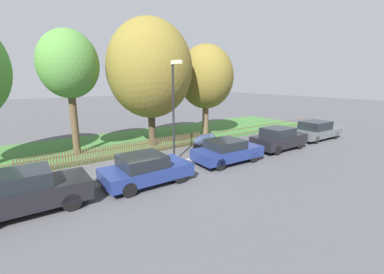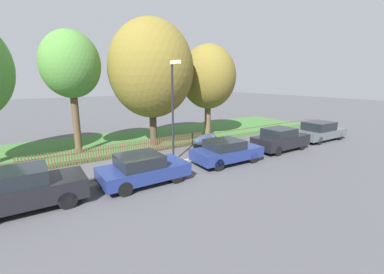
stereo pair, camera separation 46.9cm
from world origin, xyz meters
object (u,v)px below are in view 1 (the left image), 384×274
object	(u,v)px
tree_far_left	(206,77)
parked_car_grey_coupe	(316,130)
street_lamp	(174,100)
covered_motorcycle	(206,140)
tree_behind_motorcycle	(69,65)
parked_car_navy_estate	(145,169)
parked_car_black_saloon	(26,191)
parked_car_white_van	(279,138)
parked_car_red_compact	(227,151)
tree_mid_park	(150,69)

from	to	relation	value
tree_far_left	parked_car_grey_coupe	bearing A→B (deg)	-45.98
street_lamp	parked_car_grey_coupe	bearing A→B (deg)	-7.76
covered_motorcycle	tree_behind_motorcycle	bearing A→B (deg)	148.50
parked_car_navy_estate	street_lamp	world-z (taller)	street_lamp
parked_car_black_saloon	parked_car_white_van	size ratio (longest dim) A/B	1.02
parked_car_navy_estate	parked_car_white_van	xyz separation A→B (m)	(9.39, 0.07, 0.06)
parked_car_white_van	parked_car_red_compact	bearing A→B (deg)	-179.90
tree_behind_motorcycle	parked_car_red_compact	bearing A→B (deg)	-46.60
tree_far_left	parked_car_white_van	bearing A→B (deg)	-80.17
parked_car_grey_coupe	parked_car_black_saloon	bearing A→B (deg)	-178.44
parked_car_navy_estate	street_lamp	size ratio (longest dim) A/B	0.70
parked_car_white_van	tree_mid_park	world-z (taller)	tree_mid_park
parked_car_white_van	tree_behind_motorcycle	size ratio (longest dim) A/B	0.53
parked_car_white_van	parked_car_grey_coupe	xyz separation A→B (m)	(4.76, 0.16, -0.04)
parked_car_grey_coupe	tree_far_left	size ratio (longest dim) A/B	0.61
parked_car_black_saloon	tree_mid_park	xyz separation A→B (m)	(7.59, 5.57, 4.32)
parked_car_red_compact	tree_far_left	xyz separation A→B (m)	(3.46, 6.20, 3.93)
parked_car_red_compact	parked_car_grey_coupe	distance (m)	9.29
parked_car_red_compact	covered_motorcycle	xyz separation A→B (m)	(0.82, 2.87, -0.06)
parked_car_black_saloon	tree_mid_park	size ratio (longest dim) A/B	0.48
parked_car_red_compact	tree_behind_motorcycle	distance (m)	10.14
parked_car_navy_estate	parked_car_white_van	world-z (taller)	parked_car_white_van
parked_car_black_saloon	street_lamp	xyz separation A→B (m)	(6.96, 1.66, 2.65)
parked_car_grey_coupe	tree_far_left	bearing A→B (deg)	135.30
parked_car_black_saloon	tree_far_left	distance (m)	14.57
parked_car_black_saloon	parked_car_red_compact	size ratio (longest dim) A/B	1.01
covered_motorcycle	tree_behind_motorcycle	world-z (taller)	tree_behind_motorcycle
tree_behind_motorcycle	street_lamp	xyz separation A→B (m)	(4.00, -4.84, -1.82)
parked_car_grey_coupe	tree_mid_park	bearing A→B (deg)	154.55
parked_car_red_compact	tree_mid_park	world-z (taller)	tree_mid_park
parked_car_grey_coupe	tree_far_left	distance (m)	9.25
parked_car_red_compact	parked_car_white_van	world-z (taller)	parked_car_white_van
covered_motorcycle	parked_car_grey_coupe	bearing A→B (deg)	-21.36
parked_car_black_saloon	parked_car_red_compact	world-z (taller)	parked_car_black_saloon
covered_motorcycle	parked_car_black_saloon	bearing A→B (deg)	-168.14
tree_behind_motorcycle	street_lamp	bearing A→B (deg)	-50.47
parked_car_white_van	street_lamp	size ratio (longest dim) A/B	0.71
parked_car_navy_estate	parked_car_white_van	bearing A→B (deg)	0.27
covered_motorcycle	tree_mid_park	xyz separation A→B (m)	(-2.42, 2.78, 4.46)
parked_car_red_compact	covered_motorcycle	world-z (taller)	parked_car_red_compact
parked_car_black_saloon	covered_motorcycle	size ratio (longest dim) A/B	1.95
tree_behind_motorcycle	tree_mid_park	world-z (taller)	tree_mid_park
parked_car_grey_coupe	tree_far_left	xyz separation A→B (m)	(-5.83, 6.03, 3.91)
covered_motorcycle	tree_mid_park	bearing A→B (deg)	127.31
tree_behind_motorcycle	parked_car_navy_estate	bearing A→B (deg)	-78.39
street_lamp	covered_motorcycle	bearing A→B (deg)	20.27
parked_car_white_van	tree_far_left	xyz separation A→B (m)	(-1.07, 6.19, 3.87)
parked_car_navy_estate	tree_behind_motorcycle	distance (m)	8.17
tree_mid_park	parked_car_grey_coupe	bearing A→B (deg)	-26.72
parked_car_black_saloon	parked_car_navy_estate	size ratio (longest dim) A/B	1.04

